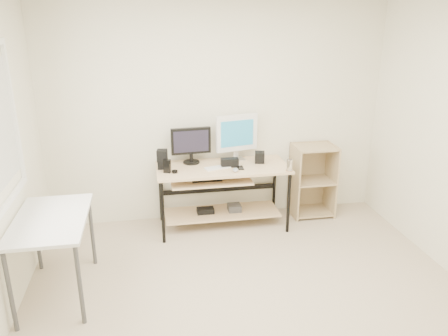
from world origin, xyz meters
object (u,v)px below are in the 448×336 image
white_imac (237,134)px  black_monitor (191,143)px  desk (220,184)px  shelf_unit (311,179)px  side_table (51,226)px  audio_controller (167,166)px

white_imac → black_monitor: bearing=170.8°
desk → shelf_unit: shelf_unit is taller
side_table → white_imac: 2.30m
side_table → audio_controller: audio_controller is taller
audio_controller → black_monitor: bearing=66.7°
shelf_unit → white_imac: 1.13m
side_table → white_imac: size_ratio=1.84×
desk → black_monitor: bearing=150.0°
black_monitor → white_imac: bearing=-1.6°
desk → audio_controller: (-0.61, -0.10, 0.29)m
desk → audio_controller: audio_controller is taller
side_table → audio_controller: 1.43m
side_table → black_monitor: (1.34, 1.24, 0.32)m
desk → white_imac: bearing=41.6°
side_table → desk: bearing=32.7°
desk → side_table: (-1.65, -1.06, 0.13)m
black_monitor → desk: bearing=-34.2°
black_monitor → white_imac: 0.55m
side_table → black_monitor: size_ratio=2.17×
white_imac → audio_controller: (-0.84, -0.31, -0.24)m
audio_controller → shelf_unit: bearing=31.5°
shelf_unit → black_monitor: black_monitor is taller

